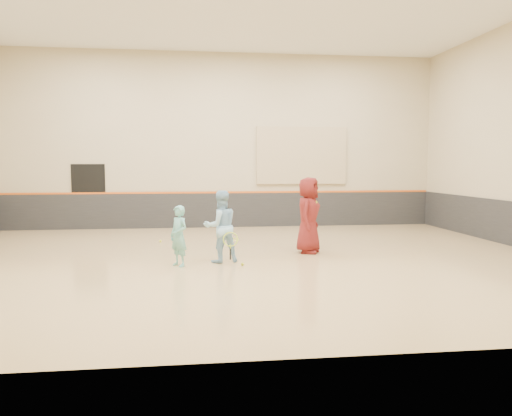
{
  "coord_description": "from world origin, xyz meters",
  "views": [
    {
      "loc": [
        -1.0,
        -11.35,
        2.19
      ],
      "look_at": [
        0.48,
        0.4,
        1.15
      ],
      "focal_mm": 35.0,
      "sensor_mm": 36.0,
      "label": 1
    }
  ],
  "objects": [
    {
      "name": "ball_in_hand",
      "position": [
        1.98,
        0.52,
        1.26
      ],
      "size": [
        0.07,
        0.07,
        0.07
      ],
      "primitive_type": "sphere",
      "color": "#C3E034",
      "rests_on": "young_man"
    },
    {
      "name": "young_man",
      "position": [
        1.82,
        0.64,
        0.94
      ],
      "size": [
        0.93,
        1.08,
        1.87
      ],
      "primitive_type": "imported",
      "rotation": [
        0.0,
        0.0,
        1.13
      ],
      "color": "maroon",
      "rests_on": "floor"
    },
    {
      "name": "doorway",
      "position": [
        -4.5,
        5.98,
        1.1
      ],
      "size": [
        1.1,
        0.05,
        2.2
      ],
      "primitive_type": "cube",
      "color": "black",
      "rests_on": "floor"
    },
    {
      "name": "room",
      "position": [
        0.0,
        0.0,
        0.81
      ],
      "size": [
        15.04,
        12.04,
        6.22
      ],
      "color": "tan",
      "rests_on": "ground"
    },
    {
      "name": "ball_beside_spare",
      "position": [
        -1.93,
        2.79,
        0.03
      ],
      "size": [
        0.07,
        0.07,
        0.07
      ],
      "primitive_type": "sphere",
      "color": "yellow",
      "rests_on": "floor"
    },
    {
      "name": "held_racket",
      "position": [
        -0.21,
        -0.64,
        0.57
      ],
      "size": [
        0.34,
        0.34,
        0.7
      ],
      "primitive_type": null,
      "color": "#ACCB2C",
      "rests_on": "instructor"
    },
    {
      "name": "instructor",
      "position": [
        -0.4,
        -0.29,
        0.81
      ],
      "size": [
        0.92,
        0.81,
        1.61
      ],
      "primitive_type": "imported",
      "rotation": [
        0.0,
        0.0,
        3.42
      ],
      "color": "#9BCEF0",
      "rests_on": "floor"
    },
    {
      "name": "accent_stripe",
      "position": [
        0.0,
        5.96,
        1.22
      ],
      "size": [
        14.9,
        0.03,
        0.06
      ],
      "primitive_type": "cube",
      "color": "#D85914",
      "rests_on": "wall_back"
    },
    {
      "name": "spare_racket",
      "position": [
        0.16,
        2.96,
        0.06
      ],
      "size": [
        0.67,
        0.67,
        0.12
      ],
      "primitive_type": null,
      "color": "gold",
      "rests_on": "floor"
    },
    {
      "name": "girl",
      "position": [
        -1.32,
        -0.62,
        0.66
      ],
      "size": [
        0.55,
        0.57,
        1.31
      ],
      "primitive_type": "imported",
      "rotation": [
        0.0,
        0.0,
        -0.87
      ],
      "color": "#6EBFBA",
      "rests_on": "floor"
    },
    {
      "name": "ball_under_racket",
      "position": [
        0.04,
        -0.76,
        0.03
      ],
      "size": [
        0.07,
        0.07,
        0.07
      ],
      "primitive_type": "sphere",
      "color": "gold",
      "rests_on": "floor"
    },
    {
      "name": "wainscot_back",
      "position": [
        0.0,
        5.97,
        0.6
      ],
      "size": [
        14.9,
        0.04,
        1.2
      ],
      "primitive_type": "cube",
      "color": "#232326",
      "rests_on": "floor"
    },
    {
      "name": "acoustic_panel",
      "position": [
        2.8,
        5.95,
        2.5
      ],
      "size": [
        3.2,
        0.08,
        2.0
      ],
      "primitive_type": "cube",
      "color": "tan",
      "rests_on": "wall_back"
    }
  ]
}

